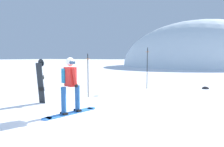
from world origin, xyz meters
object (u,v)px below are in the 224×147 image
spare_snowboard (41,81)px  piste_marker_far (147,65)px  rock_mid (205,89)px  snowboarder_main (70,84)px  piste_marker_near (88,72)px

spare_snowboard → piste_marker_far: (2.61, 5.09, 0.45)m
spare_snowboard → piste_marker_far: piste_marker_far is taller
rock_mid → piste_marker_far: bearing=-156.2°
piste_marker_far → rock_mid: size_ratio=6.11×
snowboarder_main → piste_marker_near: 2.42m
snowboarder_main → rock_mid: (3.72, 6.93, -0.92)m
rock_mid → spare_snowboard: bearing=-130.9°
piste_marker_far → rock_mid: piste_marker_far is taller
piste_marker_near → piste_marker_far: piste_marker_far is taller
piste_marker_near → rock_mid: size_ratio=5.11×
spare_snowboard → piste_marker_near: size_ratio=0.87×
spare_snowboard → piste_marker_near: 1.98m
snowboarder_main → piste_marker_near: size_ratio=0.92×
snowboarder_main → spare_snowboard: snowboarder_main is taller
piste_marker_far → rock_mid: bearing=23.8°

